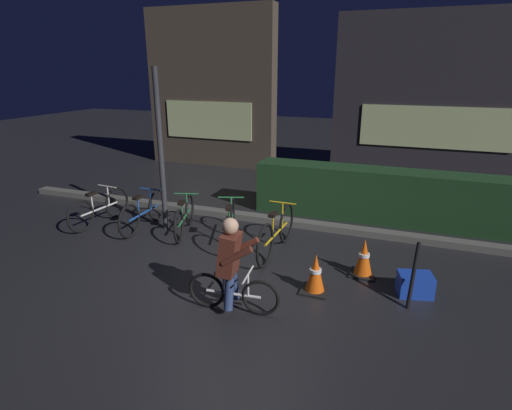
% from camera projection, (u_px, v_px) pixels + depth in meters
% --- Properties ---
extents(ground_plane, '(40.00, 40.00, 0.00)m').
position_uv_depth(ground_plane, '(229.00, 272.00, 6.19)').
color(ground_plane, black).
extents(sidewalk_curb, '(12.00, 0.24, 0.12)m').
position_uv_depth(sidewalk_curb, '(275.00, 220.00, 8.13)').
color(sidewalk_curb, '#56544F').
rests_on(sidewalk_curb, ground).
extents(hedge_row, '(4.80, 0.70, 1.04)m').
position_uv_depth(hedge_row, '(376.00, 195.00, 8.18)').
color(hedge_row, '#19381C').
rests_on(hedge_row, ground).
extents(storefront_left, '(4.01, 0.54, 4.59)m').
position_uv_depth(storefront_left, '(211.00, 89.00, 12.39)').
color(storefront_left, '#42382D').
rests_on(storefront_left, ground).
extents(storefront_right, '(5.42, 0.54, 4.33)m').
position_uv_depth(storefront_right, '(438.00, 98.00, 10.94)').
color(storefront_right, '#262328').
rests_on(storefront_right, ground).
extents(street_post, '(0.10, 0.10, 2.94)m').
position_uv_depth(street_post, '(161.00, 152.00, 7.41)').
color(street_post, '#2D2D33').
rests_on(street_post, ground).
extents(parked_bike_leftmost, '(0.46, 1.55, 0.71)m').
position_uv_depth(parked_bike_leftmost, '(100.00, 208.00, 8.00)').
color(parked_bike_leftmost, black).
rests_on(parked_bike_leftmost, ground).
extents(parked_bike_left_mid, '(0.46, 1.56, 0.72)m').
position_uv_depth(parked_bike_left_mid, '(144.00, 212.00, 7.78)').
color(parked_bike_left_mid, black).
rests_on(parked_bike_left_mid, ground).
extents(parked_bike_center_left, '(0.54, 1.45, 0.69)m').
position_uv_depth(parked_bike_center_left, '(184.00, 217.00, 7.57)').
color(parked_bike_center_left, black).
rests_on(parked_bike_center_left, ground).
extents(parked_bike_center_right, '(0.59, 1.54, 0.74)m').
position_uv_depth(parked_bike_center_right, '(230.00, 224.00, 7.18)').
color(parked_bike_center_right, black).
rests_on(parked_bike_center_right, ground).
extents(parked_bike_right_mid, '(0.46, 1.74, 0.80)m').
position_uv_depth(parked_bike_right_mid, '(276.00, 233.00, 6.72)').
color(parked_bike_right_mid, black).
rests_on(parked_bike_right_mid, ground).
extents(traffic_cone_near, '(0.36, 0.36, 0.56)m').
position_uv_depth(traffic_cone_near, '(315.00, 274.00, 5.58)').
color(traffic_cone_near, black).
rests_on(traffic_cone_near, ground).
extents(traffic_cone_far, '(0.36, 0.36, 0.57)m').
position_uv_depth(traffic_cone_far, '(364.00, 258.00, 6.03)').
color(traffic_cone_far, black).
rests_on(traffic_cone_far, ground).
extents(blue_crate, '(0.51, 0.42, 0.30)m').
position_uv_depth(blue_crate, '(415.00, 284.00, 5.54)').
color(blue_crate, '#193DB7').
rests_on(blue_crate, ground).
extents(cyclist, '(1.19, 0.50, 1.25)m').
position_uv_depth(cyclist, '(231.00, 265.00, 5.05)').
color(cyclist, black).
rests_on(cyclist, ground).
extents(closed_umbrella, '(0.10, 0.34, 0.82)m').
position_uv_depth(closed_umbrella, '(413.00, 275.00, 5.26)').
color(closed_umbrella, black).
rests_on(closed_umbrella, ground).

